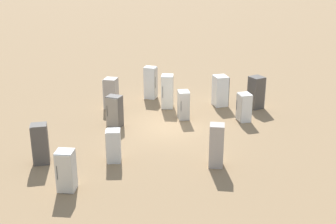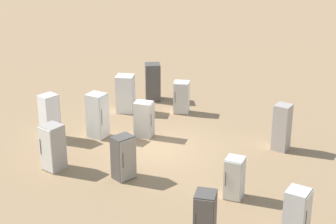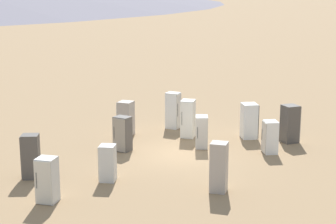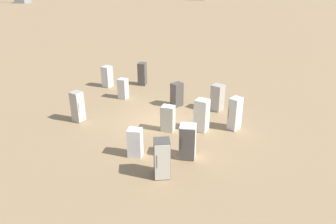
{
  "view_description": "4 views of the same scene",
  "coord_description": "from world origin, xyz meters",
  "px_view_note": "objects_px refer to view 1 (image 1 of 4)",
  "views": [
    {
      "loc": [
        21.6,
        -4.69,
        9.13
      ],
      "look_at": [
        0.45,
        -0.03,
        0.96
      ],
      "focal_mm": 50.0,
      "sensor_mm": 36.0,
      "label": 1
    },
    {
      "loc": [
        4.87,
        -19.6,
        9.61
      ],
      "look_at": [
        0.45,
        -0.29,
        1.75
      ],
      "focal_mm": 60.0,
      "sensor_mm": 36.0,
      "label": 2
    },
    {
      "loc": [
        24.24,
        -1.88,
        7.62
      ],
      "look_at": [
        -1.48,
        -0.42,
        1.61
      ],
      "focal_mm": 60.0,
      "sensor_mm": 36.0,
      "label": 3
    },
    {
      "loc": [
        -4.69,
        17.5,
        8.82
      ],
      "look_at": [
        -0.7,
        0.26,
        0.77
      ],
      "focal_mm": 35.0,
      "sensor_mm": 36.0,
      "label": 4
    }
  ],
  "objects_px": {
    "discarded_fridge_9": "(111,93)",
    "discarded_fridge_7": "(217,145)",
    "discarded_fridge_1": "(244,107)",
    "discarded_fridge_3": "(220,91)",
    "discarded_fridge_6": "(115,111)",
    "discarded_fridge_4": "(40,144)",
    "discarded_fridge_5": "(151,83)",
    "discarded_fridge_10": "(184,105)",
    "discarded_fridge_8": "(66,171)",
    "discarded_fridge_2": "(167,92)",
    "discarded_fridge_0": "(113,146)",
    "discarded_fridge_11": "(256,92)"
  },
  "relations": [
    {
      "from": "discarded_fridge_9",
      "to": "discarded_fridge_7",
      "type": "bearing_deg",
      "value": -130.81
    },
    {
      "from": "discarded_fridge_1",
      "to": "discarded_fridge_9",
      "type": "bearing_deg",
      "value": 59.44
    },
    {
      "from": "discarded_fridge_3",
      "to": "discarded_fridge_6",
      "type": "relative_size",
      "value": 1.08
    },
    {
      "from": "discarded_fridge_3",
      "to": "discarded_fridge_4",
      "type": "xyz_separation_m",
      "value": [
        5.32,
        -9.78,
        0.02
      ]
    },
    {
      "from": "discarded_fridge_5",
      "to": "discarded_fridge_9",
      "type": "distance_m",
      "value": 2.77
    },
    {
      "from": "discarded_fridge_6",
      "to": "discarded_fridge_10",
      "type": "distance_m",
      "value": 3.69
    },
    {
      "from": "discarded_fridge_3",
      "to": "discarded_fridge_8",
      "type": "relative_size",
      "value": 1.07
    },
    {
      "from": "discarded_fridge_9",
      "to": "discarded_fridge_2",
      "type": "bearing_deg",
      "value": -76.04
    },
    {
      "from": "discarded_fridge_6",
      "to": "discarded_fridge_7",
      "type": "xyz_separation_m",
      "value": [
        5.35,
        3.67,
        0.14
      ]
    },
    {
      "from": "discarded_fridge_1",
      "to": "discarded_fridge_9",
      "type": "distance_m",
      "value": 7.43
    },
    {
      "from": "discarded_fridge_2",
      "to": "discarded_fridge_3",
      "type": "distance_m",
      "value": 3.05
    },
    {
      "from": "discarded_fridge_8",
      "to": "discarded_fridge_10",
      "type": "bearing_deg",
      "value": -116.55
    },
    {
      "from": "discarded_fridge_7",
      "to": "discarded_fridge_3",
      "type": "bearing_deg",
      "value": 89.89
    },
    {
      "from": "discarded_fridge_4",
      "to": "discarded_fridge_8",
      "type": "height_order",
      "value": "discarded_fridge_4"
    },
    {
      "from": "discarded_fridge_4",
      "to": "discarded_fridge_8",
      "type": "xyz_separation_m",
      "value": [
        2.54,
        1.02,
        -0.08
      ]
    },
    {
      "from": "discarded_fridge_2",
      "to": "discarded_fridge_6",
      "type": "relative_size",
      "value": 1.18
    },
    {
      "from": "discarded_fridge_4",
      "to": "discarded_fridge_10",
      "type": "distance_m",
      "value": 8.12
    },
    {
      "from": "discarded_fridge_0",
      "to": "discarded_fridge_6",
      "type": "distance_m",
      "value": 4.02
    },
    {
      "from": "discarded_fridge_5",
      "to": "discarded_fridge_1",
      "type": "bearing_deg",
      "value": 70.86
    },
    {
      "from": "discarded_fridge_5",
      "to": "discarded_fridge_9",
      "type": "relative_size",
      "value": 1.11
    },
    {
      "from": "discarded_fridge_7",
      "to": "discarded_fridge_5",
      "type": "bearing_deg",
      "value": 116.23
    },
    {
      "from": "discarded_fridge_0",
      "to": "discarded_fridge_8",
      "type": "relative_size",
      "value": 0.89
    },
    {
      "from": "discarded_fridge_7",
      "to": "discarded_fridge_9",
      "type": "relative_size",
      "value": 1.09
    },
    {
      "from": "discarded_fridge_7",
      "to": "discarded_fridge_9",
      "type": "bearing_deg",
      "value": 133.43
    },
    {
      "from": "discarded_fridge_8",
      "to": "discarded_fridge_11",
      "type": "bearing_deg",
      "value": -128.37
    },
    {
      "from": "discarded_fridge_2",
      "to": "discarded_fridge_5",
      "type": "xyz_separation_m",
      "value": [
        -1.84,
        -0.61,
        0.01
      ]
    },
    {
      "from": "discarded_fridge_0",
      "to": "discarded_fridge_8",
      "type": "xyz_separation_m",
      "value": [
        2.05,
        -2.02,
        0.09
      ]
    },
    {
      "from": "discarded_fridge_5",
      "to": "discarded_fridge_8",
      "type": "xyz_separation_m",
      "value": [
        9.98,
        -5.1,
        -0.15
      ]
    },
    {
      "from": "discarded_fridge_2",
      "to": "discarded_fridge_5",
      "type": "height_order",
      "value": "discarded_fridge_5"
    },
    {
      "from": "discarded_fridge_8",
      "to": "discarded_fridge_5",
      "type": "bearing_deg",
      "value": -99.05
    },
    {
      "from": "discarded_fridge_2",
      "to": "discarded_fridge_9",
      "type": "bearing_deg",
      "value": 5.22
    },
    {
      "from": "discarded_fridge_0",
      "to": "discarded_fridge_10",
      "type": "relative_size",
      "value": 0.95
    },
    {
      "from": "discarded_fridge_4",
      "to": "discarded_fridge_6",
      "type": "relative_size",
      "value": 1.1
    },
    {
      "from": "discarded_fridge_4",
      "to": "discarded_fridge_5",
      "type": "xyz_separation_m",
      "value": [
        -7.44,
        6.12,
        0.07
      ]
    },
    {
      "from": "discarded_fridge_0",
      "to": "discarded_fridge_10",
      "type": "xyz_separation_m",
      "value": [
        -4.23,
        4.17,
        0.04
      ]
    },
    {
      "from": "discarded_fridge_0",
      "to": "discarded_fridge_11",
      "type": "bearing_deg",
      "value": -50.17
    },
    {
      "from": "discarded_fridge_5",
      "to": "discarded_fridge_8",
      "type": "bearing_deg",
      "value": 2.5
    },
    {
      "from": "discarded_fridge_6",
      "to": "discarded_fridge_0",
      "type": "bearing_deg",
      "value": 118.24
    },
    {
      "from": "discarded_fridge_1",
      "to": "discarded_fridge_5",
      "type": "distance_m",
      "value": 6.21
    },
    {
      "from": "discarded_fridge_5",
      "to": "discarded_fridge_2",
      "type": "bearing_deg",
      "value": 48.02
    },
    {
      "from": "discarded_fridge_9",
      "to": "discarded_fridge_10",
      "type": "xyz_separation_m",
      "value": [
        2.48,
        3.58,
        -0.1
      ]
    },
    {
      "from": "discarded_fridge_3",
      "to": "discarded_fridge_8",
      "type": "xyz_separation_m",
      "value": [
        7.87,
        -8.75,
        -0.06
      ]
    },
    {
      "from": "discarded_fridge_1",
      "to": "discarded_fridge_9",
      "type": "xyz_separation_m",
      "value": [
        -3.45,
        -6.58,
        0.12
      ]
    },
    {
      "from": "discarded_fridge_8",
      "to": "discarded_fridge_0",
      "type": "bearing_deg",
      "value": -116.49
    },
    {
      "from": "discarded_fridge_2",
      "to": "discarded_fridge_6",
      "type": "height_order",
      "value": "discarded_fridge_2"
    },
    {
      "from": "discarded_fridge_4",
      "to": "discarded_fridge_10",
      "type": "height_order",
      "value": "discarded_fridge_4"
    },
    {
      "from": "discarded_fridge_4",
      "to": "discarded_fridge_8",
      "type": "distance_m",
      "value": 2.74
    },
    {
      "from": "discarded_fridge_1",
      "to": "discarded_fridge_11",
      "type": "height_order",
      "value": "discarded_fridge_11"
    },
    {
      "from": "discarded_fridge_8",
      "to": "discarded_fridge_10",
      "type": "distance_m",
      "value": 8.82
    },
    {
      "from": "discarded_fridge_3",
      "to": "discarded_fridge_9",
      "type": "height_order",
      "value": "discarded_fridge_3"
    }
  ]
}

